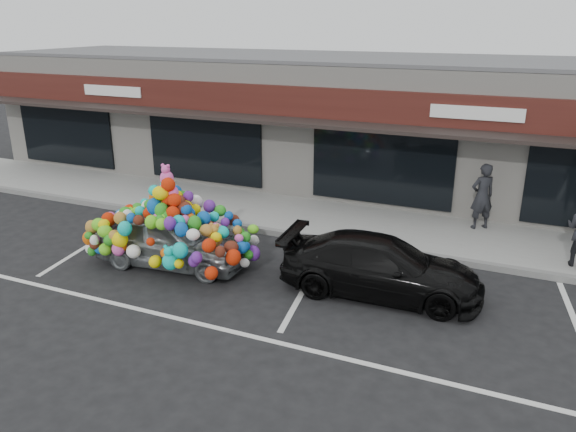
% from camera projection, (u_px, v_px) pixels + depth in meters
% --- Properties ---
extents(ground, '(90.00, 90.00, 0.00)m').
position_uv_depth(ground, '(195.00, 265.00, 13.26)').
color(ground, black).
rests_on(ground, ground).
extents(shop_building, '(24.00, 7.20, 4.31)m').
position_uv_depth(shop_building, '(321.00, 118.00, 19.84)').
color(shop_building, beige).
rests_on(shop_building, ground).
extents(sidewalk, '(26.00, 3.00, 0.15)m').
position_uv_depth(sidewalk, '(268.00, 211.00, 16.69)').
color(sidewalk, gray).
rests_on(sidewalk, ground).
extents(kerb, '(26.00, 0.18, 0.16)m').
position_uv_depth(kerb, '(244.00, 228.00, 15.40)').
color(kerb, slate).
rests_on(kerb, ground).
extents(parking_stripe_left, '(0.73, 4.37, 0.01)m').
position_uv_depth(parking_stripe_left, '(94.00, 241.00, 14.64)').
color(parking_stripe_left, silver).
rests_on(parking_stripe_left, ground).
extents(parking_stripe_mid, '(0.73, 4.37, 0.01)m').
position_uv_depth(parking_stripe_mid, '(308.00, 282.00, 12.38)').
color(parking_stripe_mid, silver).
rests_on(parking_stripe_mid, ground).
extents(lane_line, '(14.00, 0.12, 0.01)m').
position_uv_depth(lane_line, '(219.00, 328.00, 10.52)').
color(lane_line, silver).
rests_on(lane_line, ground).
extents(toy_car, '(2.70, 4.08, 2.29)m').
position_uv_depth(toy_car, '(171.00, 234.00, 13.02)').
color(toy_car, silver).
rests_on(toy_car, ground).
extents(black_sedan, '(1.94, 4.29, 1.22)m').
position_uv_depth(black_sedan, '(381.00, 267.00, 11.69)').
color(black_sedan, black).
rests_on(black_sedan, ground).
extents(pedestrian_a, '(0.78, 0.73, 1.79)m').
position_uv_depth(pedestrian_a, '(482.00, 196.00, 14.87)').
color(pedestrian_a, black).
rests_on(pedestrian_a, sidewalk).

